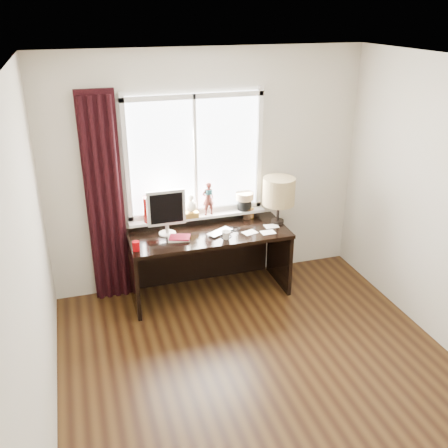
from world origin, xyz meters
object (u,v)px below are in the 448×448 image
object	(u,v)px
red_cup	(136,246)
monitor	(166,210)
laptop	(220,232)
desk	(207,249)
table_lamp	(279,192)
mug	(226,235)

from	to	relation	value
red_cup	monitor	world-z (taller)	monitor
laptop	desk	distance (m)	0.32
laptop	red_cup	xyz separation A→B (m)	(-0.91, -0.14, 0.04)
laptop	desk	bearing A→B (deg)	95.82
monitor	table_lamp	xyz separation A→B (m)	(1.23, -0.06, 0.09)
desk	table_lamp	world-z (taller)	table_lamp
monitor	table_lamp	world-z (taller)	table_lamp
mug	red_cup	distance (m)	0.92
mug	laptop	bearing A→B (deg)	97.27
red_cup	monitor	bearing A→B (deg)	37.79
monitor	mug	bearing A→B (deg)	-28.04
red_cup	table_lamp	size ratio (longest dim) A/B	0.18
desk	monitor	bearing A→B (deg)	-178.59
mug	red_cup	xyz separation A→B (m)	(-0.92, 0.01, -0.00)
laptop	monitor	xyz separation A→B (m)	(-0.54, 0.14, 0.27)
table_lamp	monitor	bearing A→B (deg)	177.18
red_cup	desk	bearing A→B (deg)	20.33
table_lamp	laptop	bearing A→B (deg)	-173.23
laptop	desk	size ratio (longest dim) A/B	0.17
laptop	table_lamp	size ratio (longest dim) A/B	0.56
red_cup	desk	xyz separation A→B (m)	(0.80, 0.30, -0.29)
mug	table_lamp	xyz separation A→B (m)	(0.68, 0.24, 0.32)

